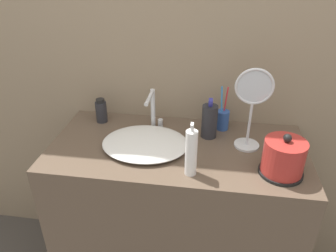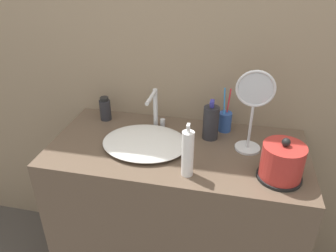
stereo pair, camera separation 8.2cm
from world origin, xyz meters
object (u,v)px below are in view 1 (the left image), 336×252
Objects in this scene: faucet at (153,108)px; vanity_mirror at (252,103)px; lotion_bottle at (209,121)px; mouthwash_bottle at (191,153)px; toothbrush_cup at (222,119)px; electric_kettle at (283,159)px; shampoo_bottle at (101,111)px.

faucet is 0.54× the size of vanity_mirror.
lotion_bottle is 0.30m from mouthwash_bottle.
faucet is at bearing -171.68° from toothbrush_cup.
toothbrush_cup is at bearing 8.32° from faucet.
electric_kettle is 1.45× the size of shampoo_bottle.
toothbrush_cup reaches higher than shampoo_bottle.
mouthwash_bottle is (0.21, -0.33, -0.01)m from faucet.
shampoo_bottle is (-0.60, -0.02, 0.01)m from toothbrush_cup.
lotion_bottle is at bearing -126.16° from toothbrush_cup.
faucet is 0.27m from lotion_bottle.
vanity_mirror is (0.17, -0.06, 0.13)m from lotion_bottle.
toothbrush_cup reaches higher than lotion_bottle.
shampoo_bottle is at bearing 169.90° from vanity_mirror.
toothbrush_cup is 1.75× the size of shampoo_bottle.
electric_kettle is 0.82× the size of toothbrush_cup.
shampoo_bottle is 0.54× the size of mouthwash_bottle.
shampoo_bottle is at bearing 143.01° from mouthwash_bottle.
vanity_mirror is (0.71, -0.13, 0.15)m from shampoo_bottle.
electric_kettle is 0.35m from mouthwash_bottle.
faucet is 0.39m from mouthwash_bottle.
faucet is 0.62m from electric_kettle.
faucet is at bearing -6.80° from shampoo_bottle.
faucet reaches higher than lotion_bottle.
electric_kettle is 0.78× the size of mouthwash_bottle.
mouthwash_bottle is (-0.06, -0.29, 0.02)m from lotion_bottle.
toothbrush_cup reaches higher than faucet.
toothbrush_cup is at bearing 127.72° from vanity_mirror.
lotion_bottle is at bearing 140.40° from electric_kettle.
lotion_bottle is at bearing 161.06° from vanity_mirror.
mouthwash_bottle reaches higher than electric_kettle.
mouthwash_bottle reaches higher than toothbrush_cup.
electric_kettle is (0.56, -0.28, -0.04)m from faucet.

